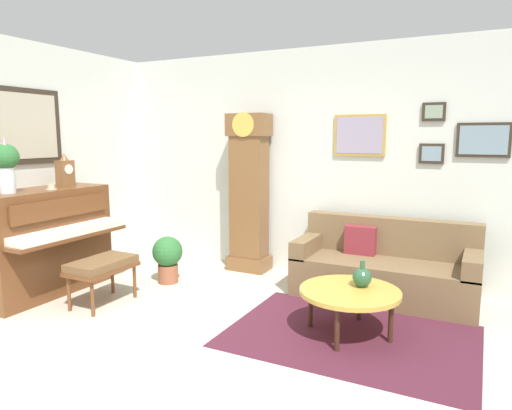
{
  "coord_description": "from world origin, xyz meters",
  "views": [
    {
      "loc": [
        2.1,
        -3.03,
        1.74
      ],
      "look_at": [
        -0.01,
        1.16,
        1.03
      ],
      "focal_mm": 32.15,
      "sensor_mm": 36.0,
      "label": 1
    }
  ],
  "objects_px": {
    "mantel_clock": "(65,172)",
    "potted_plant": "(168,256)",
    "grandfather_clock": "(249,197)",
    "green_jug": "(362,277)",
    "couch": "(385,269)",
    "coffee_table": "(350,293)",
    "piano_bench": "(102,266)",
    "flower_vase": "(6,162)",
    "piano": "(44,241)",
    "teacup": "(51,187)"
  },
  "relations": [
    {
      "from": "mantel_clock",
      "to": "potted_plant",
      "type": "relative_size",
      "value": 0.68
    },
    {
      "from": "grandfather_clock",
      "to": "green_jug",
      "type": "distance_m",
      "value": 2.23
    },
    {
      "from": "couch",
      "to": "coffee_table",
      "type": "xyz_separation_m",
      "value": [
        -0.08,
        -1.14,
        0.07
      ]
    },
    {
      "from": "coffee_table",
      "to": "couch",
      "type": "bearing_deg",
      "value": 86.12
    },
    {
      "from": "piano_bench",
      "to": "grandfather_clock",
      "type": "bearing_deg",
      "value": 66.53
    },
    {
      "from": "piano_bench",
      "to": "flower_vase",
      "type": "bearing_deg",
      "value": -154.95
    },
    {
      "from": "grandfather_clock",
      "to": "piano",
      "type": "bearing_deg",
      "value": -131.85
    },
    {
      "from": "flower_vase",
      "to": "potted_plant",
      "type": "xyz_separation_m",
      "value": [
        1.0,
        1.27,
        -1.16
      ]
    },
    {
      "from": "piano_bench",
      "to": "grandfather_clock",
      "type": "distance_m",
      "value": 2.04
    },
    {
      "from": "green_jug",
      "to": "teacup",
      "type": "bearing_deg",
      "value": -171.18
    },
    {
      "from": "flower_vase",
      "to": "teacup",
      "type": "bearing_deg",
      "value": 75.6
    },
    {
      "from": "piano_bench",
      "to": "teacup",
      "type": "bearing_deg",
      "value": 177.22
    },
    {
      "from": "flower_vase",
      "to": "green_jug",
      "type": "bearing_deg",
      "value": 15.4
    },
    {
      "from": "grandfather_clock",
      "to": "teacup",
      "type": "bearing_deg",
      "value": -130.55
    },
    {
      "from": "piano_bench",
      "to": "coffee_table",
      "type": "relative_size",
      "value": 0.8
    },
    {
      "from": "couch",
      "to": "piano",
      "type": "bearing_deg",
      "value": -155.3
    },
    {
      "from": "grandfather_clock",
      "to": "mantel_clock",
      "type": "distance_m",
      "value": 2.22
    },
    {
      "from": "coffee_table",
      "to": "green_jug",
      "type": "xyz_separation_m",
      "value": [
        0.07,
        0.12,
        0.12
      ]
    },
    {
      "from": "couch",
      "to": "mantel_clock",
      "type": "height_order",
      "value": "mantel_clock"
    },
    {
      "from": "grandfather_clock",
      "to": "couch",
      "type": "relative_size",
      "value": 1.07
    },
    {
      "from": "piano_bench",
      "to": "green_jug",
      "type": "bearing_deg",
      "value": 12.02
    },
    {
      "from": "piano",
      "to": "grandfather_clock",
      "type": "distance_m",
      "value": 2.46
    },
    {
      "from": "piano",
      "to": "piano_bench",
      "type": "distance_m",
      "value": 0.86
    },
    {
      "from": "flower_vase",
      "to": "grandfather_clock",
      "type": "bearing_deg",
      "value": 53.54
    },
    {
      "from": "flower_vase",
      "to": "piano_bench",
      "type": "bearing_deg",
      "value": 25.05
    },
    {
      "from": "piano_bench",
      "to": "coffee_table",
      "type": "xyz_separation_m",
      "value": [
        2.49,
        0.42,
        -0.02
      ]
    },
    {
      "from": "couch",
      "to": "flower_vase",
      "type": "height_order",
      "value": "flower_vase"
    },
    {
      "from": "coffee_table",
      "to": "mantel_clock",
      "type": "distance_m",
      "value": 3.47
    },
    {
      "from": "piano",
      "to": "coffee_table",
      "type": "height_order",
      "value": "piano"
    },
    {
      "from": "teacup",
      "to": "piano",
      "type": "bearing_deg",
      "value": -157.92
    },
    {
      "from": "piano_bench",
      "to": "coffee_table",
      "type": "bearing_deg",
      "value": 9.62
    },
    {
      "from": "green_jug",
      "to": "potted_plant",
      "type": "bearing_deg",
      "value": 172.06
    },
    {
      "from": "piano_bench",
      "to": "potted_plant",
      "type": "height_order",
      "value": "potted_plant"
    },
    {
      "from": "piano_bench",
      "to": "piano",
      "type": "bearing_deg",
      "value": -179.35
    },
    {
      "from": "grandfather_clock",
      "to": "green_jug",
      "type": "relative_size",
      "value": 8.46
    },
    {
      "from": "coffee_table",
      "to": "mantel_clock",
      "type": "relative_size",
      "value": 2.32
    },
    {
      "from": "piano_bench",
      "to": "green_jug",
      "type": "relative_size",
      "value": 2.92
    },
    {
      "from": "couch",
      "to": "grandfather_clock",
      "type": "bearing_deg",
      "value": 172.39
    },
    {
      "from": "coffee_table",
      "to": "flower_vase",
      "type": "distance_m",
      "value": 3.6
    },
    {
      "from": "green_jug",
      "to": "potted_plant",
      "type": "distance_m",
      "value": 2.44
    },
    {
      "from": "grandfather_clock",
      "to": "potted_plant",
      "type": "height_order",
      "value": "grandfather_clock"
    },
    {
      "from": "piano",
      "to": "mantel_clock",
      "type": "bearing_deg",
      "value": 89.73
    },
    {
      "from": "piano_bench",
      "to": "flower_vase",
      "type": "xyz_separation_m",
      "value": [
        -0.84,
        -0.39,
        1.07
      ]
    },
    {
      "from": "coffee_table",
      "to": "potted_plant",
      "type": "height_order",
      "value": "potted_plant"
    },
    {
      "from": "grandfather_clock",
      "to": "potted_plant",
      "type": "xyz_separation_m",
      "value": [
        -0.62,
        -0.92,
        -0.64
      ]
    },
    {
      "from": "teacup",
      "to": "potted_plant",
      "type": "bearing_deg",
      "value": 43.65
    },
    {
      "from": "grandfather_clock",
      "to": "coffee_table",
      "type": "relative_size",
      "value": 2.31
    },
    {
      "from": "piano",
      "to": "grandfather_clock",
      "type": "xyz_separation_m",
      "value": [
        1.62,
        1.81,
        0.37
      ]
    },
    {
      "from": "mantel_clock",
      "to": "teacup",
      "type": "bearing_deg",
      "value": -69.47
    },
    {
      "from": "mantel_clock",
      "to": "flower_vase",
      "type": "height_order",
      "value": "flower_vase"
    }
  ]
}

